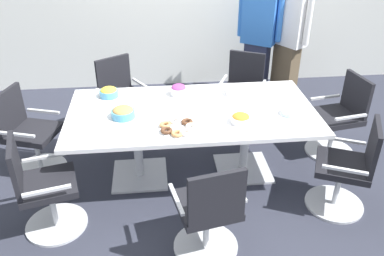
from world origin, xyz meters
TOP-DOWN VIEW (x-y plane):
  - ground_plane at (0.00, 0.00)m, footprint 10.00×10.00m
  - conference_table at (0.00, 0.00)m, footprint 2.40×1.20m
  - office_chair_0 at (1.34, -0.67)m, footprint 0.71×0.71m
  - office_chair_1 at (1.66, 0.25)m, footprint 0.62×0.62m
  - office_chair_2 at (0.73, 1.00)m, footprint 0.72×0.72m
  - office_chair_3 at (-0.75, 0.99)m, footprint 0.74×0.74m
  - office_chair_4 at (-1.66, 0.25)m, footprint 0.68×0.68m
  - office_chair_5 at (-1.34, -0.67)m, footprint 0.65×0.65m
  - office_chair_6 at (0.02, -1.10)m, footprint 0.64×0.64m
  - person_standing_0 at (1.08, 1.72)m, footprint 0.55×0.43m
  - person_standing_1 at (1.46, 1.60)m, footprint 0.42×0.56m
  - snack_bowl_cookies at (-0.66, -0.07)m, footprint 0.22×0.22m
  - snack_bowl_candy_mix at (-0.10, 0.36)m, footprint 0.17×0.17m
  - snack_bowl_chips_yellow at (-0.82, 0.40)m, footprint 0.19×0.19m
  - snack_bowl_chips_orange at (0.42, -0.29)m, footprint 0.18×0.18m
  - donut_platter at (-0.16, -0.36)m, footprint 0.34×0.34m
  - plate_stack at (0.93, -0.19)m, footprint 0.19×0.19m
  - napkin_pile at (0.48, 0.32)m, footprint 0.17×0.17m

SIDE VIEW (x-z plane):
  - ground_plane at x=0.00m, z-range -0.01..0.00m
  - office_chair_0 at x=1.34m, z-range -0.05..0.86m
  - office_chair_1 at x=1.66m, z-range -0.05..0.86m
  - office_chair_2 at x=0.73m, z-range -0.05..0.86m
  - office_chair_3 at x=-0.75m, z-range -0.05..0.86m
  - office_chair_4 at x=-1.66m, z-range -0.05..0.86m
  - office_chair_5 at x=-1.34m, z-range -0.05..0.86m
  - office_chair_6 at x=0.02m, z-range -0.05..0.86m
  - conference_table at x=0.00m, z-range 0.25..1.00m
  - donut_platter at x=-0.16m, z-range 0.75..0.79m
  - plate_stack at x=0.93m, z-range 0.75..0.80m
  - napkin_pile at x=0.48m, z-range 0.75..0.81m
  - snack_bowl_chips_orange at x=0.42m, z-range 0.75..0.84m
  - snack_bowl_chips_yellow at x=-0.82m, z-range 0.75..0.85m
  - snack_bowl_cookies at x=-0.66m, z-range 0.75..0.85m
  - snack_bowl_candy_mix at x=-0.10m, z-range 0.75..0.87m
  - person_standing_0 at x=1.08m, z-range 0.04..1.75m
  - person_standing_1 at x=1.46m, z-range 0.04..1.77m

